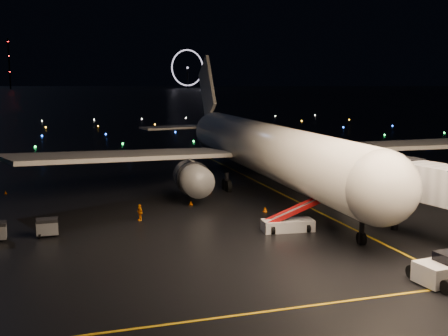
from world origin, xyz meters
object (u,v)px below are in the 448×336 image
Objects in this scene: airliner at (256,119)px; baggage_cart_0 at (47,227)px; belt_loader at (288,213)px; crew_c at (140,212)px.

baggage_cart_0 is at bearing -146.67° from airliner.
belt_loader reaches higher than baggage_cart_0.
baggage_cart_0 is (-8.51, -3.03, -0.02)m from crew_c.
belt_loader is at bearing -12.49° from baggage_cart_0.
airliner is 30.82m from baggage_cart_0.
airliner reaches higher than belt_loader.
belt_loader is at bearing -101.47° from airliner.
airliner is at bearing 83.70° from belt_loader.
airliner is at bearing 32.47° from baggage_cart_0.
airliner is at bearing 107.46° from crew_c.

